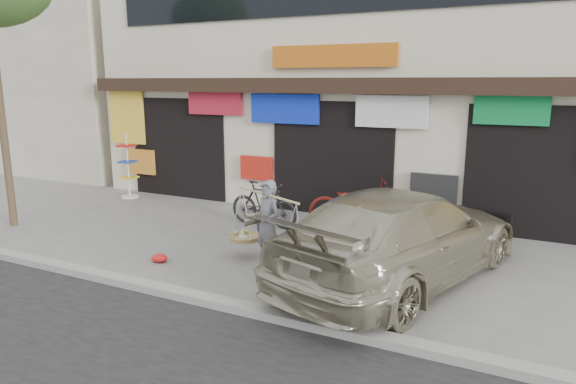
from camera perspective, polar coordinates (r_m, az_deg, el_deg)
The scene contains 10 objects.
ground at distance 9.39m, azimuth -3.25°, elevation -7.42°, with size 70.00×70.00×0.00m, color gray.
kerb at distance 7.81m, azimuth -10.65°, elevation -11.33°, with size 70.00×0.25×0.12m, color gray.
shophouse_block at distance 14.76m, azimuth 9.31°, elevation 13.24°, with size 14.00×6.32×7.00m.
neighbor_west at distance 23.14m, azimuth -24.74°, elevation 10.79°, with size 12.00×7.00×6.00m, color beige.
street_vendor at distance 8.69m, azimuth -2.28°, elevation -4.13°, with size 1.84×1.16×1.54m.
bike_1 at distance 11.31m, azimuth -2.73°, elevation -1.33°, with size 0.47×1.67×1.00m, color black.
bike_2 at distance 11.26m, azimuth 7.60°, elevation -1.26°, with size 0.72×2.08×1.09m, color #4E110D.
suv at distance 8.38m, azimuth 12.53°, elevation -4.76°, with size 3.47×5.54×1.50m.
display_rack at distance 14.72m, azimuth -17.32°, elevation 2.14°, with size 0.50×0.50×1.77m.
red_bag at distance 9.49m, azimuth -14.11°, elevation -7.13°, with size 0.31×0.25×0.14m, color red.
Camera 1 is at (4.39, -7.67, 3.16)m, focal length 32.00 mm.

